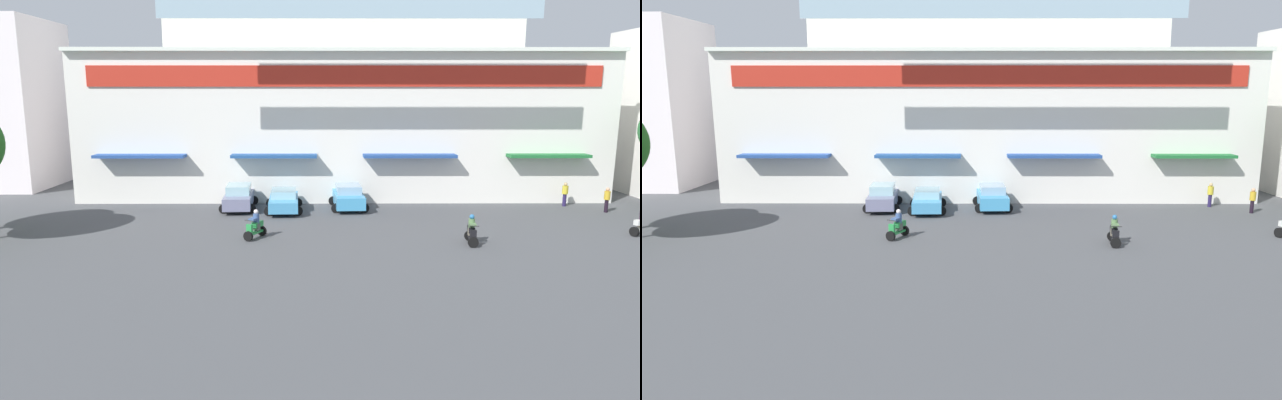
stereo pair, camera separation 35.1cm
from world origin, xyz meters
The scene contains 9 objects.
ground_plane centered at (0.00, 13.00, 0.00)m, with size 128.00×128.00×0.00m, color #4A4C4F.
colonial_building centered at (0.00, 36.72, 8.65)m, with size 36.78×18.43×19.69m.
parked_car_0 centered at (-6.93, 28.26, 0.80)m, with size 2.46×4.46×1.61m.
parked_car_1 centered at (-3.97, 27.50, 0.73)m, with size 2.50×4.32×1.43m.
parked_car_2 centered at (0.20, 28.26, 0.80)m, with size 2.53×4.02×1.59m.
scooter_rider_0 centered at (5.91, 19.69, 0.63)m, with size 0.70×1.52×1.51m.
scooter_rider_1 centered at (-5.08, 20.86, 0.64)m, with size 1.12×1.51×1.53m.
pedestrian_0 centered at (14.71, 29.02, 0.91)m, with size 0.53×0.53×1.61m.
pedestrian_1 centered at (16.53, 27.09, 0.91)m, with size 0.50×0.50×1.60m.
Camera 2 is at (-1.54, -7.39, 7.56)m, focal length 31.28 mm.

